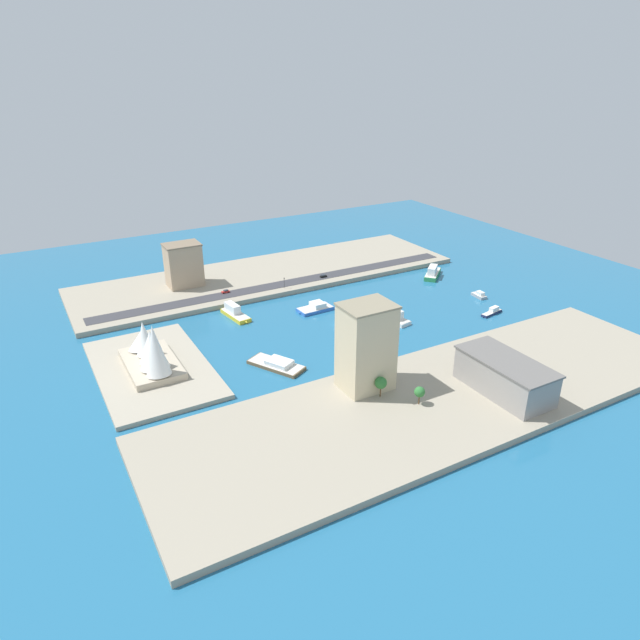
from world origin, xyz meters
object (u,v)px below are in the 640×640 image
barge_flat_brown (277,364)px  patrol_launch_navy (492,312)px  ferry_white_commuter (394,317)px  office_block_beige (366,347)px  carpark_squat_concrete (505,376)px  suv_black (323,276)px  traffic_light_waterfront (284,281)px  opera_landmark (150,350)px  apartment_midrise_tan (184,265)px  pickup_red (226,291)px  ferry_yellow_fast (235,313)px  yacht_sleek_gray (479,295)px  ferry_green_doubledeck (433,273)px  catamaran_blue (316,308)px

barge_flat_brown → patrol_launch_navy: 127.08m
ferry_white_commuter → office_block_beige: bearing=134.4°
carpark_squat_concrete → office_block_beige: (30.59, 46.31, 11.00)m
suv_black → traffic_light_waterfront: (-4.64, 29.20, 3.41)m
carpark_squat_concrete → opera_landmark: 148.34m
office_block_beige → opera_landmark: bearing=50.3°
ferry_white_commuter → carpark_squat_concrete: (-82.06, 6.27, 7.76)m
apartment_midrise_tan → opera_landmark: (-90.78, 42.78, -4.82)m
apartment_midrise_tan → pickup_red: bearing=-145.5°
carpark_squat_concrete → traffic_light_waterfront: size_ratio=6.19×
ferry_yellow_fast → apartment_midrise_tan: (51.89, 10.73, 13.34)m
office_block_beige → ferry_yellow_fast: bearing=10.4°
patrol_launch_navy → yacht_sleek_gray: (21.53, -11.11, 0.07)m
barge_flat_brown → suv_black: 111.14m
traffic_light_waterfront → opera_landmark: (-57.38, 92.25, 3.70)m
pickup_red → apartment_midrise_tan: bearing=34.5°
barge_flat_brown → ferry_green_doubledeck: ferry_green_doubledeck is taller
ferry_white_commuter → catamaran_blue: 43.63m
ferry_yellow_fast → suv_black: ferry_yellow_fast is taller
catamaran_blue → patrol_launch_navy: size_ratio=1.33×
ferry_yellow_fast → yacht_sleek_gray: 140.93m
apartment_midrise_tan → ferry_white_commuter: bearing=-140.5°
yacht_sleek_gray → suv_black: (66.86, 66.04, 2.38)m
office_block_beige → apartment_midrise_tan: (150.24, 28.79, -5.33)m
pickup_red → opera_landmark: bearing=138.5°
yacht_sleek_gray → traffic_light_waterfront: size_ratio=1.66×
ferry_yellow_fast → office_block_beige: size_ratio=0.64×
opera_landmark → patrol_launch_navy: bearing=-98.5°
barge_flat_brown → catamaran_blue: bearing=-44.2°
suv_black → pickup_red: 62.48m
ferry_green_doubledeck → traffic_light_waterfront: (21.56, 94.38, 4.48)m
ferry_white_commuter → opera_landmark: size_ratio=0.51×
ferry_yellow_fast → pickup_red: 28.68m
yacht_sleek_gray → pickup_red: 147.07m
ferry_white_commuter → traffic_light_waterfront: 72.91m
ferry_yellow_fast → opera_landmark: 66.69m
ferry_green_doubledeck → pickup_red: bearing=76.3°
ferry_green_doubledeck → traffic_light_waterfront: size_ratio=3.32×
catamaran_blue → ferry_green_doubledeck: size_ratio=0.96×
barge_flat_brown → yacht_sleek_gray: barge_flat_brown is taller
patrol_launch_navy → pickup_red: size_ratio=3.31×
apartment_midrise_tan → barge_flat_brown: bearing=-176.7°
ferry_white_commuter → ferry_yellow_fast: ferry_white_commuter is taller
ferry_yellow_fast → pickup_red: (28.08, -5.65, 1.45)m
suv_black → ferry_white_commuter: bearing=-177.8°
catamaran_blue → patrol_launch_navy: 95.81m
opera_landmark → ferry_white_commuter: bearing=-93.7°
carpark_squat_concrete → ferry_yellow_fast: bearing=26.5°
suv_black → pickup_red: size_ratio=0.93×
carpark_squat_concrete → pickup_red: 167.75m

